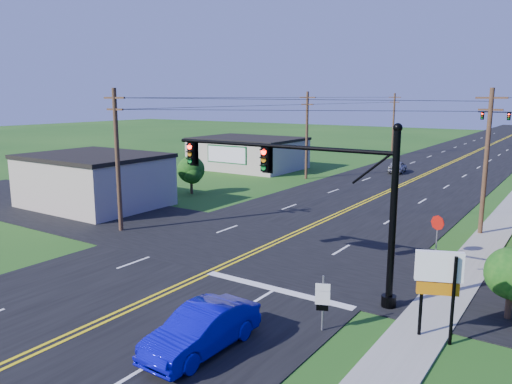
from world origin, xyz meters
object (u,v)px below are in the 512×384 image
Objects in this scene: route_sign at (323,299)px; blue_car at (202,330)px; stop_sign at (437,227)px; signal_mast_main at (295,183)px.

blue_car is at bearing -151.07° from route_sign.
stop_sign reaches higher than route_sign.
route_sign reaches higher than blue_car.
stop_sign is at bearing 60.99° from signal_mast_main.
signal_mast_main reaches higher than route_sign.
stop_sign is (3.87, 14.82, 0.88)m from blue_car.
stop_sign is (4.33, 7.81, -3.10)m from signal_mast_main.
blue_car is 4.50m from route_sign.
signal_mast_main reaches higher than stop_sign.
signal_mast_main is 4.94× the size of stop_sign.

